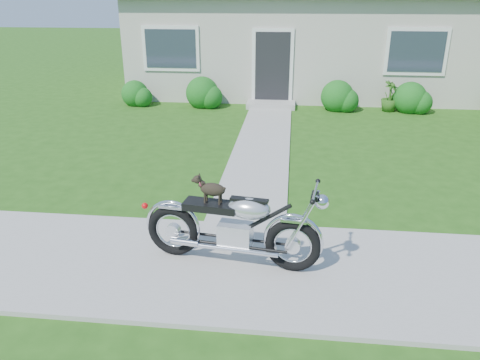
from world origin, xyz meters
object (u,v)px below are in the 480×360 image
(house, at_px, (322,23))
(potted_plant_right, at_px, (390,96))
(potted_plant_left, at_px, (196,94))
(motorcycle_with_dog, at_px, (235,227))

(house, bearing_deg, potted_plant_right, -61.87)
(house, distance_m, potted_plant_left, 5.35)
(house, bearing_deg, motorcycle_with_dog, -97.18)
(potted_plant_left, height_order, motorcycle_with_dog, motorcycle_with_dog)
(house, relative_size, motorcycle_with_dog, 5.68)
(potted_plant_right, bearing_deg, house, 118.13)
(motorcycle_with_dog, bearing_deg, potted_plant_right, 76.42)
(potted_plant_right, relative_size, motorcycle_with_dog, 0.38)
(house, height_order, potted_plant_right, house)
(potted_plant_right, xyz_separation_m, motorcycle_with_dog, (-3.35, -8.51, 0.11))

